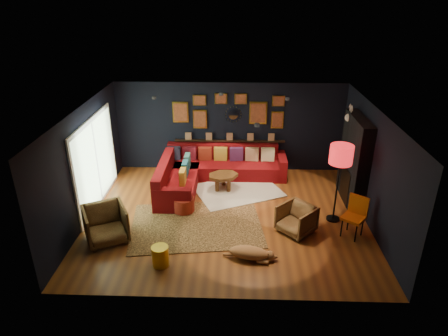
{
  "coord_description": "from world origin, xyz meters",
  "views": [
    {
      "loc": [
        0.21,
        -8.18,
        5.01
      ],
      "look_at": [
        -0.08,
        0.3,
        1.13
      ],
      "focal_mm": 32.0,
      "sensor_mm": 36.0,
      "label": 1
    }
  ],
  "objects_px": {
    "sectional": "(207,172)",
    "coffee_table": "(223,177)",
    "armchair_right": "(296,218)",
    "orange_chair": "(356,213)",
    "gold_stool": "(160,256)",
    "pouf": "(184,204)",
    "armchair_left": "(106,223)",
    "dog": "(249,251)",
    "floor_lamp": "(341,158)"
  },
  "relations": [
    {
      "from": "coffee_table",
      "to": "armchair_left",
      "type": "distance_m",
      "value": 3.44
    },
    {
      "from": "gold_stool",
      "to": "floor_lamp",
      "type": "height_order",
      "value": "floor_lamp"
    },
    {
      "from": "armchair_left",
      "to": "dog",
      "type": "relative_size",
      "value": 0.79
    },
    {
      "from": "coffee_table",
      "to": "dog",
      "type": "height_order",
      "value": "coffee_table"
    },
    {
      "from": "dog",
      "to": "sectional",
      "type": "bearing_deg",
      "value": 118.25
    },
    {
      "from": "sectional",
      "to": "floor_lamp",
      "type": "bearing_deg",
      "value": -30.83
    },
    {
      "from": "sectional",
      "to": "coffee_table",
      "type": "bearing_deg",
      "value": -41.43
    },
    {
      "from": "pouf",
      "to": "dog",
      "type": "relative_size",
      "value": 0.47
    },
    {
      "from": "dog",
      "to": "armchair_right",
      "type": "bearing_deg",
      "value": 53.73
    },
    {
      "from": "gold_stool",
      "to": "dog",
      "type": "bearing_deg",
      "value": 8.43
    },
    {
      "from": "gold_stool",
      "to": "floor_lamp",
      "type": "distance_m",
      "value": 4.39
    },
    {
      "from": "pouf",
      "to": "orange_chair",
      "type": "xyz_separation_m",
      "value": [
        3.85,
        -0.85,
        0.35
      ]
    },
    {
      "from": "pouf",
      "to": "armchair_left",
      "type": "height_order",
      "value": "armchair_left"
    },
    {
      "from": "coffee_table",
      "to": "floor_lamp",
      "type": "bearing_deg",
      "value": -28.63
    },
    {
      "from": "gold_stool",
      "to": "dog",
      "type": "height_order",
      "value": "gold_stool"
    },
    {
      "from": "armchair_left",
      "to": "gold_stool",
      "type": "xyz_separation_m",
      "value": [
        1.3,
        -0.8,
        -0.23
      ]
    },
    {
      "from": "sectional",
      "to": "orange_chair",
      "type": "relative_size",
      "value": 3.69
    },
    {
      "from": "orange_chair",
      "to": "floor_lamp",
      "type": "xyz_separation_m",
      "value": [
        -0.3,
        0.6,
        1.04
      ]
    },
    {
      "from": "sectional",
      "to": "dog",
      "type": "distance_m",
      "value": 3.59
    },
    {
      "from": "pouf",
      "to": "armchair_left",
      "type": "xyz_separation_m",
      "value": [
        -1.5,
        -1.26,
        0.24
      ]
    },
    {
      "from": "armchair_left",
      "to": "floor_lamp",
      "type": "height_order",
      "value": "floor_lamp"
    },
    {
      "from": "sectional",
      "to": "coffee_table",
      "type": "relative_size",
      "value": 3.44
    },
    {
      "from": "gold_stool",
      "to": "orange_chair",
      "type": "xyz_separation_m",
      "value": [
        4.05,
        1.21,
        0.34
      ]
    },
    {
      "from": "pouf",
      "to": "floor_lamp",
      "type": "bearing_deg",
      "value": -4.02
    },
    {
      "from": "armchair_left",
      "to": "armchair_right",
      "type": "xyz_separation_m",
      "value": [
        4.1,
        0.46,
        -0.08
      ]
    },
    {
      "from": "armchair_right",
      "to": "dog",
      "type": "xyz_separation_m",
      "value": [
        -1.06,
        -1.0,
        -0.17
      ]
    },
    {
      "from": "armchair_right",
      "to": "orange_chair",
      "type": "xyz_separation_m",
      "value": [
        1.25,
        -0.05,
        0.19
      ]
    },
    {
      "from": "sectional",
      "to": "orange_chair",
      "type": "xyz_separation_m",
      "value": [
        3.41,
        -2.46,
        0.22
      ]
    },
    {
      "from": "coffee_table",
      "to": "armchair_right",
      "type": "bearing_deg",
      "value": -49.69
    },
    {
      "from": "pouf",
      "to": "armchair_left",
      "type": "distance_m",
      "value": 1.97
    },
    {
      "from": "armchair_right",
      "to": "dog",
      "type": "bearing_deg",
      "value": -91.45
    },
    {
      "from": "gold_stool",
      "to": "dog",
      "type": "xyz_separation_m",
      "value": [
        1.74,
        0.26,
        -0.02
      ]
    },
    {
      "from": "dog",
      "to": "coffee_table",
      "type": "bearing_deg",
      "value": 112.25
    },
    {
      "from": "orange_chair",
      "to": "floor_lamp",
      "type": "bearing_deg",
      "value": 155.25
    },
    {
      "from": "orange_chair",
      "to": "dog",
      "type": "bearing_deg",
      "value": -118.85
    },
    {
      "from": "coffee_table",
      "to": "orange_chair",
      "type": "xyz_separation_m",
      "value": [
        2.94,
        -2.04,
        0.18
      ]
    },
    {
      "from": "sectional",
      "to": "gold_stool",
      "type": "relative_size",
      "value": 8.16
    },
    {
      "from": "armchair_left",
      "to": "floor_lamp",
      "type": "relative_size",
      "value": 0.47
    },
    {
      "from": "armchair_left",
      "to": "floor_lamp",
      "type": "distance_m",
      "value": 5.28
    },
    {
      "from": "coffee_table",
      "to": "armchair_left",
      "type": "bearing_deg",
      "value": -134.48
    },
    {
      "from": "gold_stool",
      "to": "orange_chair",
      "type": "height_order",
      "value": "orange_chair"
    },
    {
      "from": "orange_chair",
      "to": "floor_lamp",
      "type": "distance_m",
      "value": 1.24
    },
    {
      "from": "coffee_table",
      "to": "armchair_left",
      "type": "relative_size",
      "value": 1.14
    },
    {
      "from": "coffee_table",
      "to": "gold_stool",
      "type": "height_order",
      "value": "coffee_table"
    },
    {
      "from": "armchair_left",
      "to": "orange_chair",
      "type": "xyz_separation_m",
      "value": [
        5.35,
        0.41,
        0.11
      ]
    },
    {
      "from": "orange_chair",
      "to": "dog",
      "type": "height_order",
      "value": "orange_chair"
    },
    {
      "from": "pouf",
      "to": "orange_chair",
      "type": "height_order",
      "value": "orange_chair"
    },
    {
      "from": "coffee_table",
      "to": "orange_chair",
      "type": "distance_m",
      "value": 3.59
    },
    {
      "from": "gold_stool",
      "to": "pouf",
      "type": "bearing_deg",
      "value": 84.56
    },
    {
      "from": "pouf",
      "to": "gold_stool",
      "type": "relative_size",
      "value": 1.24
    }
  ]
}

